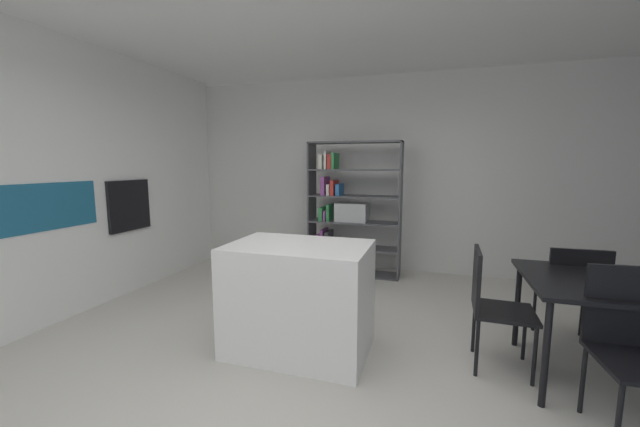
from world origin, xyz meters
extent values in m
plane|color=beige|center=(0.00, 0.00, 0.00)|extent=(9.36, 9.36, 0.00)
cube|color=silver|center=(0.00, 2.82, 1.41)|extent=(6.81, 0.06, 2.82)
cube|color=white|center=(-3.02, 0.00, 1.41)|extent=(0.65, 5.14, 2.82)
cube|color=#1E6084|center=(-2.69, -0.18, 1.16)|extent=(0.01, 1.23, 0.45)
cube|color=black|center=(-2.67, 0.88, 1.07)|extent=(0.04, 0.60, 0.61)
cylinder|color=#B7BABC|center=(-2.71, 0.88, 1.32)|extent=(0.02, 0.48, 0.02)
cube|color=white|center=(-0.22, 0.15, 0.46)|extent=(1.15, 0.77, 0.91)
cube|color=#4C4C51|center=(-0.87, 2.40, 0.93)|extent=(0.02, 0.37, 1.87)
cube|color=#4C4C51|center=(0.40, 2.40, 0.93)|extent=(0.02, 0.37, 1.87)
cube|color=#4C4C51|center=(-0.24, 2.40, 1.86)|extent=(1.29, 0.37, 0.02)
cube|color=#4C4C51|center=(-0.24, 2.40, 0.01)|extent=(1.29, 0.37, 0.02)
cube|color=#4C4C51|center=(-0.24, 2.40, 0.39)|extent=(1.24, 0.37, 0.02)
cube|color=#4C4C51|center=(-0.24, 2.40, 0.75)|extent=(1.24, 0.37, 0.02)
cube|color=#4C4C51|center=(-0.24, 2.40, 1.12)|extent=(1.24, 0.37, 0.02)
cube|color=#4C4C51|center=(-0.24, 2.40, 1.48)|extent=(1.24, 0.37, 0.02)
cube|color=red|center=(-0.76, 2.40, 0.11)|extent=(0.04, 0.31, 0.18)
cube|color=orange|center=(-0.71, 2.40, 0.13)|extent=(0.05, 0.31, 0.22)
cube|color=#338E4C|center=(-0.65, 2.40, 0.14)|extent=(0.04, 0.31, 0.24)
cube|color=#8E4793|center=(-0.75, 2.40, 0.48)|extent=(0.03, 0.31, 0.16)
cube|color=#8E4793|center=(-0.68, 2.40, 0.51)|extent=(0.04, 0.31, 0.23)
cube|color=#38383D|center=(-0.61, 2.40, 0.50)|extent=(0.05, 0.31, 0.21)
cube|color=#338E4C|center=(-0.70, 2.40, 0.86)|extent=(0.05, 0.31, 0.19)
cube|color=#8E4793|center=(-0.64, 2.40, 0.84)|extent=(0.03, 0.31, 0.15)
cube|color=#338E4C|center=(-0.59, 2.40, 0.88)|extent=(0.04, 0.31, 0.23)
cube|color=#8E4793|center=(-0.67, 2.40, 1.26)|extent=(0.05, 0.31, 0.26)
cube|color=silver|center=(-0.59, 2.40, 1.20)|extent=(0.04, 0.31, 0.15)
cube|color=red|center=(-0.53, 2.40, 1.23)|extent=(0.05, 0.31, 0.21)
cube|color=#2D6BAD|center=(-0.45, 2.40, 1.21)|extent=(0.05, 0.31, 0.16)
cube|color=silver|center=(-0.70, 2.40, 1.59)|extent=(0.05, 0.31, 0.20)
cube|color=silver|center=(-0.63, 2.40, 1.61)|extent=(0.03, 0.31, 0.24)
cube|color=red|center=(-0.57, 2.40, 1.59)|extent=(0.05, 0.31, 0.20)
cube|color=#338E4C|center=(-0.52, 2.40, 1.60)|extent=(0.04, 0.31, 0.22)
cube|color=#B7BABC|center=(-0.27, 2.40, 0.89)|extent=(0.44, 0.32, 0.26)
cube|color=black|center=(1.96, 0.35, 0.74)|extent=(0.96, 0.97, 0.03)
cylinder|color=black|center=(1.54, -0.08, 0.36)|extent=(0.04, 0.04, 0.72)
cylinder|color=black|center=(1.54, 0.77, 0.36)|extent=(0.04, 0.04, 0.72)
cylinder|color=black|center=(2.39, 0.77, 0.36)|extent=(0.04, 0.04, 0.72)
cube|color=black|center=(1.96, 0.95, 0.46)|extent=(0.46, 0.45, 0.03)
cube|color=black|center=(1.97, 0.75, 0.68)|extent=(0.45, 0.04, 0.42)
cylinder|color=black|center=(2.15, 1.15, 0.22)|extent=(0.03, 0.03, 0.44)
cylinder|color=black|center=(1.76, 1.14, 0.22)|extent=(0.03, 0.03, 0.44)
cylinder|color=black|center=(2.16, 0.77, 0.22)|extent=(0.03, 0.03, 0.44)
cylinder|color=black|center=(1.77, 0.76, 0.22)|extent=(0.03, 0.03, 0.44)
cube|color=black|center=(1.95, -0.04, 0.72)|extent=(0.45, 0.06, 0.49)
cylinder|color=black|center=(1.78, -0.47, 0.23)|extent=(0.03, 0.03, 0.45)
cylinder|color=black|center=(1.76, -0.07, 0.23)|extent=(0.03, 0.03, 0.45)
cube|color=black|center=(1.36, 0.35, 0.45)|extent=(0.45, 0.45, 0.03)
cube|color=black|center=(1.16, 0.36, 0.69)|extent=(0.05, 0.44, 0.45)
cylinder|color=black|center=(1.54, 0.15, 0.22)|extent=(0.03, 0.03, 0.44)
cylinder|color=black|center=(1.56, 0.53, 0.22)|extent=(0.03, 0.03, 0.44)
cylinder|color=black|center=(1.17, 0.17, 0.22)|extent=(0.03, 0.03, 0.44)
cylinder|color=black|center=(1.18, 0.54, 0.22)|extent=(0.03, 0.03, 0.44)
camera|label=1|loc=(0.81, -2.59, 1.57)|focal=20.48mm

